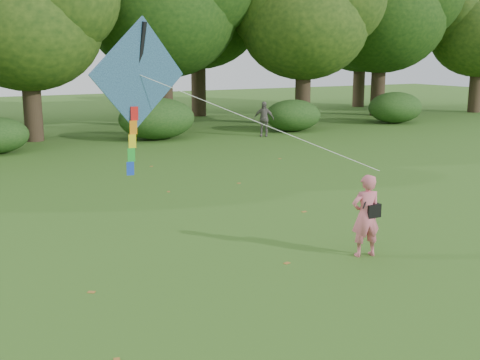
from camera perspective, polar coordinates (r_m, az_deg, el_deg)
name	(u,v)px	position (r m, az deg, el deg)	size (l,w,h in m)	color
ground	(360,277)	(10.85, 11.35, -9.03)	(100.00, 100.00, 0.00)	#265114
man_kite_flyer	(366,216)	(11.73, 11.83, -3.33)	(0.58, 0.38, 1.60)	#DB677A
bystander_right	(264,119)	(28.26, 2.26, 5.81)	(0.96, 0.40, 1.64)	slate
crossbody_bag	(372,210)	(11.75, 12.38, -2.79)	(0.43, 0.20, 0.67)	black
flying_kite	(139,78)	(11.46, -9.55, 9.56)	(4.93, 2.62, 2.94)	#2560A3
tree_line	(93,17)	(31.75, -13.74, 14.81)	(54.70, 15.30, 9.48)	#3A2D1E
shrub_band	(76,126)	(26.17, -15.32, 4.98)	(39.15, 3.22, 1.88)	#264919
fallen_leaves	(233,216)	(14.50, -0.65, -3.39)	(9.89, 13.53, 0.01)	#986529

